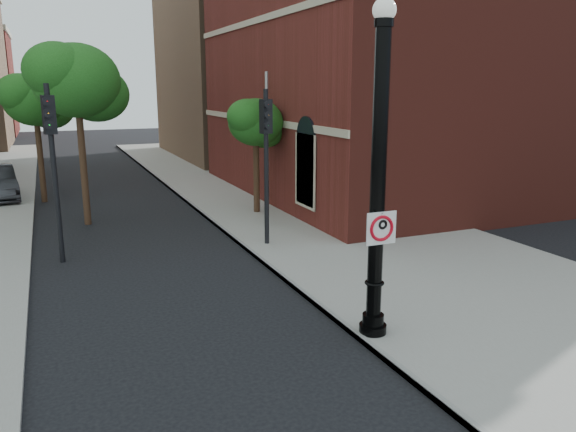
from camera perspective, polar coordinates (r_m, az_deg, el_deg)
name	(u,v)px	position (r m, az deg, el deg)	size (l,w,h in m)	color
ground	(266,365)	(10.46, -2.24, -14.86)	(120.00, 120.00, 0.00)	black
sidewalk_right	(319,216)	(21.38, 3.17, -0.04)	(8.00, 60.00, 0.12)	gray
curb_edge	(219,226)	(19.98, -7.04, -1.03)	(0.10, 60.00, 0.14)	gray
brick_wall_building	(468,58)	(29.77, 17.82, 15.07)	(22.30, 16.30, 12.50)	maroon
bg_building_tan_b	(322,57)	(43.24, 3.44, 15.82)	(22.00, 14.00, 14.00)	#836247
lamppost	(378,192)	(10.66, 9.10, 2.42)	(0.54, 0.54, 6.41)	black
no_parking_sign	(381,228)	(10.66, 9.47, -1.20)	(0.63, 0.07, 0.63)	white
traffic_signal_left	(52,144)	(16.65, -22.88, 6.72)	(0.36, 0.43, 4.97)	black
traffic_signal_right	(266,143)	(16.93, -2.23, 7.47)	(0.34, 0.41, 4.82)	black
utility_pole	(267,153)	(19.22, -2.14, 6.43)	(0.11, 0.11, 5.37)	#999999
street_tree_a	(78,83)	(21.15, -20.59, 12.58)	(3.53, 3.19, 6.35)	#382516
street_tree_b	(36,101)	(26.14, -24.25, 10.58)	(3.01, 2.72, 5.42)	#382516
street_tree_c	(256,124)	(21.52, -3.26, 9.34)	(2.47, 2.24, 4.46)	#382516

